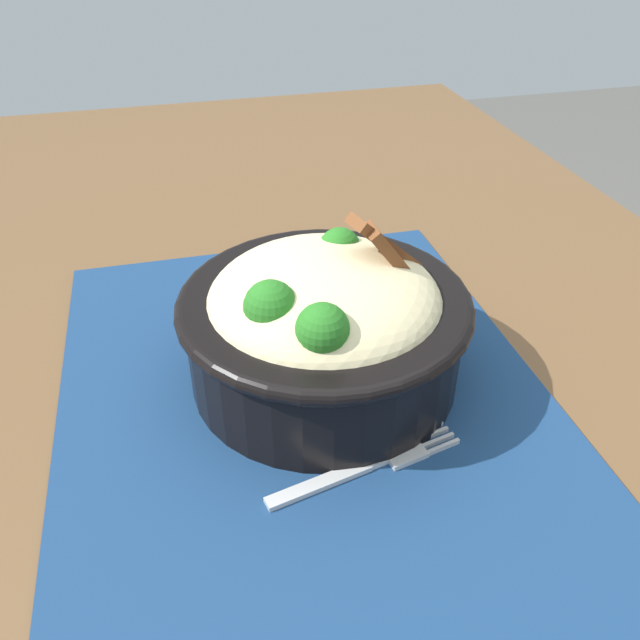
% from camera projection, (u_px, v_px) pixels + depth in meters
% --- Properties ---
extents(table, '(1.39, 0.79, 0.78)m').
position_uv_depth(table, '(321.00, 435.00, 0.52)').
color(table, brown).
rests_on(table, ground_plane).
extents(placemat, '(0.47, 0.34, 0.00)m').
position_uv_depth(placemat, '(310.00, 409.00, 0.45)').
color(placemat, navy).
rests_on(placemat, table).
extents(bowl, '(0.22, 0.22, 0.12)m').
position_uv_depth(bowl, '(320.00, 321.00, 0.44)').
color(bowl, black).
rests_on(bowl, placemat).
extents(fork, '(0.04, 0.13, 0.00)m').
position_uv_depth(fork, '(373.00, 462.00, 0.40)').
color(fork, '#BCBCBC').
rests_on(fork, placemat).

